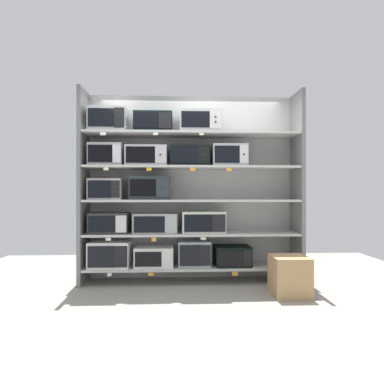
# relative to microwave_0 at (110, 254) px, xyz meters

# --- Properties ---
(ground) EXTENTS (6.83, 6.00, 0.02)m
(ground) POSITION_rel_microwave_0_xyz_m (1.09, -1.00, -0.39)
(ground) COLOR gray
(back_panel) EXTENTS (3.03, 0.04, 2.57)m
(back_panel) POSITION_rel_microwave_0_xyz_m (1.09, 0.26, 0.90)
(back_panel) COLOR #B2B2AD
(back_panel) RESTS_ON ground
(upright_left) EXTENTS (0.05, 0.47, 2.57)m
(upright_left) POSITION_rel_microwave_0_xyz_m (-0.35, 0.00, 0.90)
(upright_left) COLOR slate
(upright_left) RESTS_ON ground
(upright_right) EXTENTS (0.05, 0.47, 2.57)m
(upright_right) POSITION_rel_microwave_0_xyz_m (2.53, 0.00, 0.90)
(upright_right) COLOR slate
(upright_right) RESTS_ON ground
(shelf_0) EXTENTS (2.83, 0.47, 0.03)m
(shelf_0) POSITION_rel_microwave_0_xyz_m (1.09, 0.00, -0.18)
(shelf_0) COLOR beige
(shelf_0) RESTS_ON ground
(microwave_0) EXTENTS (0.53, 0.43, 0.34)m
(microwave_0) POSITION_rel_microwave_0_xyz_m (0.00, 0.00, 0.00)
(microwave_0) COLOR white
(microwave_0) RESTS_ON shelf_0
(microwave_1) EXTENTS (0.51, 0.41, 0.26)m
(microwave_1) POSITION_rel_microwave_0_xyz_m (0.59, 0.00, -0.04)
(microwave_1) COLOR silver
(microwave_1) RESTS_ON shelf_0
(microwave_2) EXTENTS (0.43, 0.35, 0.34)m
(microwave_2) POSITION_rel_microwave_0_xyz_m (1.12, -0.00, -0.00)
(microwave_2) COLOR #99A6AB
(microwave_2) RESTS_ON shelf_0
(microwave_3) EXTENTS (0.47, 0.39, 0.26)m
(microwave_3) POSITION_rel_microwave_0_xyz_m (1.64, 0.00, -0.04)
(microwave_3) COLOR black
(microwave_3) RESTS_ON shelf_0
(price_tag_0) EXTENTS (0.06, 0.00, 0.04)m
(price_tag_0) POSITION_rel_microwave_0_xyz_m (0.03, -0.23, -0.22)
(price_tag_0) COLOR white
(price_tag_1) EXTENTS (0.07, 0.00, 0.04)m
(price_tag_1) POSITION_rel_microwave_0_xyz_m (0.56, -0.23, -0.22)
(price_tag_1) COLOR orange
(price_tag_2) EXTENTS (0.07, 0.00, 0.05)m
(price_tag_2) POSITION_rel_microwave_0_xyz_m (1.63, -0.23, -0.23)
(price_tag_2) COLOR orange
(shelf_1) EXTENTS (2.83, 0.47, 0.03)m
(shelf_1) POSITION_rel_microwave_0_xyz_m (1.09, 0.00, 0.26)
(shelf_1) COLOR beige
(microwave_4) EXTENTS (0.51, 0.37, 0.27)m
(microwave_4) POSITION_rel_microwave_0_xyz_m (-0.01, 0.00, 0.41)
(microwave_4) COLOR #2C2A2E
(microwave_4) RESTS_ON shelf_1
(microwave_5) EXTENTS (0.58, 0.41, 0.26)m
(microwave_5) POSITION_rel_microwave_0_xyz_m (0.60, 0.00, 0.41)
(microwave_5) COLOR #9E9FA2
(microwave_5) RESTS_ON shelf_1
(microwave_6) EXTENTS (0.57, 0.39, 0.28)m
(microwave_6) POSITION_rel_microwave_0_xyz_m (1.24, 0.00, 0.42)
(microwave_6) COLOR silver
(microwave_6) RESTS_ON shelf_1
(price_tag_3) EXTENTS (0.06, 0.00, 0.03)m
(price_tag_3) POSITION_rel_microwave_0_xyz_m (0.02, -0.23, 0.23)
(price_tag_3) COLOR white
(price_tag_4) EXTENTS (0.06, 0.00, 0.05)m
(price_tag_4) POSITION_rel_microwave_0_xyz_m (0.60, -0.23, 0.22)
(price_tag_4) COLOR orange
(price_tag_5) EXTENTS (0.07, 0.00, 0.03)m
(price_tag_5) POSITION_rel_microwave_0_xyz_m (1.23, -0.23, 0.23)
(price_tag_5) COLOR beige
(shelf_2) EXTENTS (2.83, 0.47, 0.03)m
(shelf_2) POSITION_rel_microwave_0_xyz_m (1.09, 0.00, 0.71)
(shelf_2) COLOR beige
(microwave_7) EXTENTS (0.43, 0.39, 0.27)m
(microwave_7) POSITION_rel_microwave_0_xyz_m (-0.05, -0.00, 0.86)
(microwave_7) COLOR #B9B1B6
(microwave_7) RESTS_ON shelf_2
(microwave_8) EXTENTS (0.53, 0.36, 0.31)m
(microwave_8) POSITION_rel_microwave_0_xyz_m (0.53, 0.00, 0.88)
(microwave_8) COLOR #262E31
(microwave_8) RESTS_ON shelf_2
(shelf_3) EXTENTS (2.83, 0.47, 0.03)m
(shelf_3) POSITION_rel_microwave_0_xyz_m (1.09, 0.00, 1.16)
(shelf_3) COLOR beige
(microwave_9) EXTENTS (0.44, 0.38, 0.29)m
(microwave_9) POSITION_rel_microwave_0_xyz_m (-0.05, 0.00, 1.32)
(microwave_9) COLOR #A299A8
(microwave_9) RESTS_ON shelf_3
(microwave_10) EXTENTS (0.54, 0.41, 0.27)m
(microwave_10) POSITION_rel_microwave_0_xyz_m (0.48, 0.00, 1.30)
(microwave_10) COLOR #B6B2B8
(microwave_10) RESTS_ON shelf_3
(microwave_11) EXTENTS (0.52, 0.34, 0.28)m
(microwave_11) POSITION_rel_microwave_0_xyz_m (1.06, 0.00, 1.31)
(microwave_11) COLOR black
(microwave_11) RESTS_ON shelf_3
(microwave_12) EXTENTS (0.46, 0.38, 0.29)m
(microwave_12) POSITION_rel_microwave_0_xyz_m (1.59, 0.00, 1.31)
(microwave_12) COLOR #B2B7C2
(microwave_12) RESTS_ON shelf_3
(price_tag_6) EXTENTS (0.07, 0.00, 0.04)m
(price_tag_6) POSITION_rel_microwave_0_xyz_m (-0.01, -0.23, 1.12)
(price_tag_6) COLOR beige
(price_tag_7) EXTENTS (0.06, 0.00, 0.04)m
(price_tag_7) POSITION_rel_microwave_0_xyz_m (0.53, -0.23, 1.11)
(price_tag_7) COLOR orange
(price_tag_8) EXTENTS (0.07, 0.00, 0.04)m
(price_tag_8) POSITION_rel_microwave_0_xyz_m (1.09, -0.23, 1.11)
(price_tag_8) COLOR orange
(price_tag_9) EXTENTS (0.06, 0.00, 0.04)m
(price_tag_9) POSITION_rel_microwave_0_xyz_m (1.55, -0.23, 1.11)
(price_tag_9) COLOR orange
(shelf_4) EXTENTS (2.83, 0.47, 0.03)m
(shelf_4) POSITION_rel_microwave_0_xyz_m (1.09, 0.00, 1.60)
(shelf_4) COLOR beige
(microwave_13) EXTENTS (0.49, 0.40, 0.32)m
(microwave_13) POSITION_rel_microwave_0_xyz_m (-0.02, 0.00, 1.78)
(microwave_13) COLOR #B6B8B5
(microwave_13) RESTS_ON shelf_4
(microwave_14) EXTENTS (0.50, 0.38, 0.26)m
(microwave_14) POSITION_rel_microwave_0_xyz_m (0.57, 0.00, 1.75)
(microwave_14) COLOR black
(microwave_14) RESTS_ON shelf_4
(microwave_15) EXTENTS (0.55, 0.41, 0.29)m
(microwave_15) POSITION_rel_microwave_0_xyz_m (1.20, 0.00, 1.76)
(microwave_15) COLOR #B4BABA
(microwave_15) RESTS_ON shelf_4
(price_tag_10) EXTENTS (0.07, 0.00, 0.04)m
(price_tag_10) POSITION_rel_microwave_0_xyz_m (-0.05, -0.23, 1.56)
(price_tag_10) COLOR white
(price_tag_11) EXTENTS (0.06, 0.00, 0.03)m
(price_tag_11) POSITION_rel_microwave_0_xyz_m (0.62, -0.23, 1.56)
(price_tag_11) COLOR white
(price_tag_12) EXTENTS (0.06, 0.00, 0.03)m
(price_tag_12) POSITION_rel_microwave_0_xyz_m (1.20, -0.23, 1.57)
(price_tag_12) COLOR beige
(shipping_carton) EXTENTS (0.41, 0.41, 0.46)m
(shipping_carton) POSITION_rel_microwave_0_xyz_m (2.20, -0.66, -0.15)
(shipping_carton) COLOR tan
(shipping_carton) RESTS_ON ground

